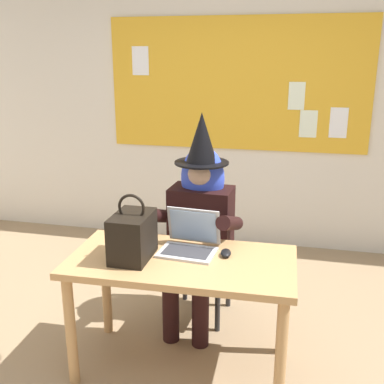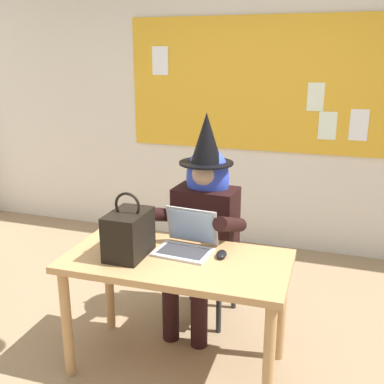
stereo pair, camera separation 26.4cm
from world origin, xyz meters
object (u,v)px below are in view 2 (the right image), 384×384
at_px(chair_at_desk, 209,248).
at_px(handbag, 129,233).
at_px(computer_mouse, 221,254).
at_px(desk_main, 177,274).
at_px(laptop, 186,242).
at_px(person_costumed, 203,215).

bearing_deg(chair_at_desk, handbag, -15.43).
bearing_deg(computer_mouse, desk_main, -165.81).
bearing_deg(laptop, desk_main, -93.50).
bearing_deg(computer_mouse, handbag, -171.38).
distance_m(chair_at_desk, handbag, 0.86).
xyz_separation_m(desk_main, handbag, (-0.27, -0.05, 0.24)).
bearing_deg(desk_main, chair_at_desk, 91.03).
relative_size(chair_at_desk, computer_mouse, 8.49).
xyz_separation_m(chair_at_desk, computer_mouse, (0.25, -0.59, 0.24)).
distance_m(desk_main, handbag, 0.36).
xyz_separation_m(person_costumed, handbag, (-0.25, -0.61, 0.07)).
xyz_separation_m(chair_at_desk, person_costumed, (-0.01, -0.12, 0.29)).
height_order(desk_main, laptop, laptop).
xyz_separation_m(desk_main, computer_mouse, (0.24, 0.09, 0.12)).
distance_m(laptop, computer_mouse, 0.23).
relative_size(desk_main, chair_at_desk, 1.46).
xyz_separation_m(person_costumed, computer_mouse, (0.26, -0.47, -0.05)).
height_order(desk_main, chair_at_desk, chair_at_desk).
bearing_deg(person_costumed, chair_at_desk, 179.12).
height_order(person_costumed, handbag, person_costumed).
bearing_deg(handbag, chair_at_desk, 70.78).
distance_m(chair_at_desk, person_costumed, 0.32).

